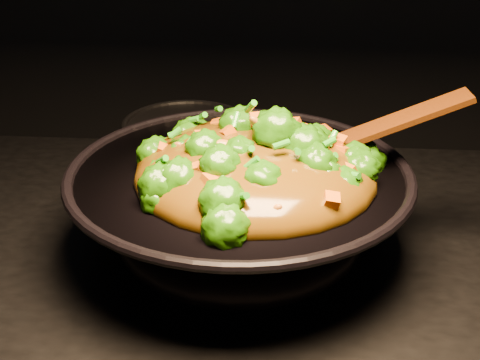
# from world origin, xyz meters

# --- Properties ---
(wok) EXTENTS (0.53, 0.53, 0.12)m
(wok) POSITION_xyz_m (0.03, 0.08, 0.96)
(wok) COLOR black
(wok) RESTS_ON stovetop
(stir_fry) EXTENTS (0.34, 0.34, 0.10)m
(stir_fry) POSITION_xyz_m (0.06, 0.07, 1.07)
(stir_fry) COLOR #205C06
(stir_fry) RESTS_ON wok
(spatula) EXTENTS (0.25, 0.06, 0.11)m
(spatula) POSITION_xyz_m (0.19, 0.12, 1.06)
(spatula) COLOR #391607
(spatula) RESTS_ON wok
(back_pot) EXTENTS (0.21, 0.21, 0.11)m
(back_pot) POSITION_xyz_m (-0.06, 0.28, 0.95)
(back_pot) COLOR black
(back_pot) RESTS_ON stovetop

